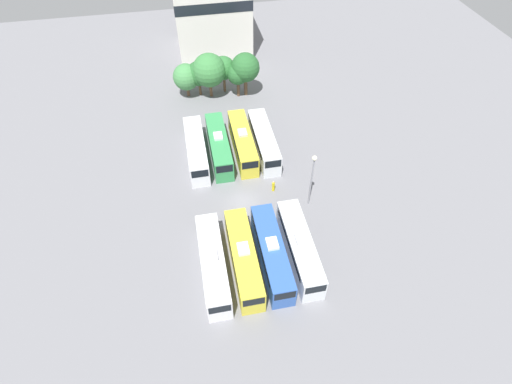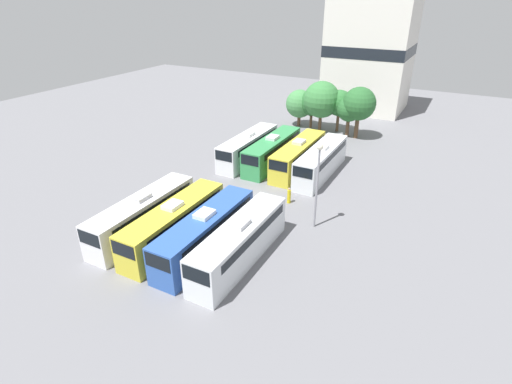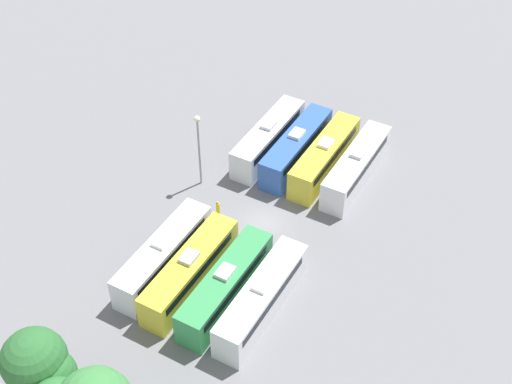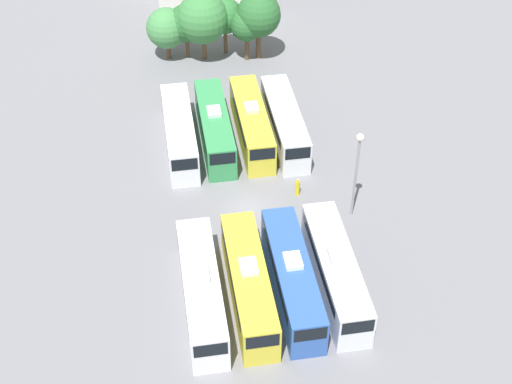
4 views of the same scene
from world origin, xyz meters
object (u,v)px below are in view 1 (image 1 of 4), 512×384
at_px(bus_1, 244,257).
at_px(bus_4, 196,149).
at_px(bus_7, 264,141).
at_px(worker_person, 273,186).
at_px(tree_1, 198,74).
at_px(tree_4, 238,74).
at_px(tree_3, 223,68).
at_px(bus_0, 213,263).
at_px(bus_6, 243,142).
at_px(light_pole, 312,173).
at_px(tree_5, 245,68).
at_px(bus_5, 219,145).
at_px(depot_building, 210,0).
at_px(bus_2, 272,252).
at_px(bus_3, 300,247).
at_px(tree_2, 209,70).
at_px(tree_0, 186,77).

height_order(bus_1, bus_4, same).
relative_size(bus_7, worker_person, 6.87).
xyz_separation_m(tree_1, tree_4, (6.26, -1.58, 0.13)).
bearing_deg(tree_3, bus_0, -100.12).
relative_size(bus_1, tree_1, 1.96).
distance_m(bus_4, bus_6, 6.63).
height_order(light_pole, tree_5, light_pole).
xyz_separation_m(bus_1, bus_4, (-3.34, 18.90, 0.00)).
height_order(worker_person, tree_1, tree_1).
bearing_deg(bus_7, bus_6, 172.57).
height_order(bus_5, tree_4, tree_4).
xyz_separation_m(bus_1, bus_6, (3.29, 19.24, 0.00)).
height_order(bus_7, depot_building, depot_building).
xyz_separation_m(bus_6, tree_5, (3.05, 14.42, 3.20)).
height_order(worker_person, depot_building, depot_building).
distance_m(bus_5, tree_4, 15.45).
bearing_deg(bus_2, bus_5, 99.69).
xyz_separation_m(worker_person, tree_4, (-0.78, 22.80, 3.26)).
bearing_deg(bus_1, tree_1, 91.97).
relative_size(bus_6, tree_4, 1.98).
bearing_deg(bus_3, tree_4, 92.17).
bearing_deg(bus_2, bus_3, 1.38).
bearing_deg(tree_3, tree_4, -41.32).
relative_size(tree_2, tree_3, 1.19).
relative_size(tree_0, tree_2, 0.76).
relative_size(bus_1, tree_3, 1.84).
relative_size(bus_6, light_pole, 1.44).
height_order(bus_5, light_pole, light_pole).
bearing_deg(bus_0, tree_3, 79.88).
distance_m(worker_person, tree_4, 23.04).
bearing_deg(tree_0, bus_0, -90.18).
bearing_deg(bus_3, tree_0, 105.24).
distance_m(bus_3, bus_6, 19.36).
bearing_deg(bus_5, tree_4, 70.21).
distance_m(bus_2, worker_person, 11.08).
bearing_deg(bus_5, light_pole, -49.53).
distance_m(light_pole, tree_5, 26.23).
distance_m(bus_4, worker_person, 12.31).
xyz_separation_m(bus_0, worker_person, (9.18, 10.87, -1.01)).
relative_size(bus_0, bus_2, 1.00).
bearing_deg(tree_0, depot_building, 67.75).
distance_m(bus_2, depot_building, 51.20).
height_order(bus_1, bus_6, same).
distance_m(tree_0, tree_2, 4.06).
height_order(bus_0, tree_4, tree_4).
bearing_deg(light_pole, bus_2, -130.74).
bearing_deg(tree_0, tree_4, -11.28).
bearing_deg(tree_4, tree_2, 169.45).
relative_size(bus_4, light_pole, 1.44).
bearing_deg(bus_4, tree_2, 75.95).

